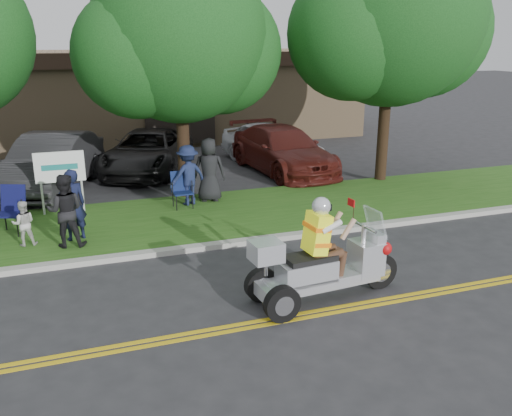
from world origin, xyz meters
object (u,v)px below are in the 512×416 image
object	(u,v)px
parked_car_left	(52,163)
parked_car_right	(283,150)
spectator_adult_mid	(65,211)
parked_car_mid	(148,152)
lawn_chair_b	(181,187)
trike_scooter	(321,265)
parked_car_far_right	(272,143)
lawn_chair_a	(12,206)
spectator_adult_left	(73,205)

from	to	relation	value
parked_car_left	parked_car_right	bearing A→B (deg)	18.93
spectator_adult_mid	parked_car_mid	distance (m)	7.48
lawn_chair_b	parked_car_left	size ratio (longest dim) A/B	0.19
trike_scooter	parked_car_far_right	world-z (taller)	trike_scooter
lawn_chair_a	parked_car_left	size ratio (longest dim) A/B	0.22
parked_car_right	spectator_adult_mid	bearing A→B (deg)	-148.96
parked_car_left	parked_car_far_right	world-z (taller)	parked_car_left
parked_car_right	parked_car_far_right	distance (m)	1.45
trike_scooter	parked_car_mid	bearing A→B (deg)	92.61
spectator_adult_mid	parked_car_far_right	bearing A→B (deg)	-127.68
parked_car_right	lawn_chair_a	bearing A→B (deg)	-160.31
lawn_chair_a	trike_scooter	bearing A→B (deg)	-23.82
parked_car_right	parked_car_left	bearing A→B (deg)	173.74
trike_scooter	lawn_chair_b	distance (m)	6.29
parked_car_mid	parked_car_right	xyz separation A→B (m)	(4.51, -1.51, 0.05)
trike_scooter	lawn_chair_b	size ratio (longest dim) A/B	3.05
lawn_chair_a	spectator_adult_mid	distance (m)	1.87
lawn_chair_b	parked_car_mid	distance (m)	4.82
spectator_adult_left	parked_car_right	bearing A→B (deg)	-162.97
spectator_adult_mid	parked_car_far_right	xyz separation A→B (m)	(7.48, 6.85, -0.15)
trike_scooter	parked_car_left	xyz separation A→B (m)	(-4.55, 9.60, 0.18)
trike_scooter	spectator_adult_left	size ratio (longest dim) A/B	1.81
lawn_chair_a	parked_car_far_right	distance (m)	10.24
trike_scooter	parked_car_mid	xyz separation A→B (m)	(-1.40, 11.00, 0.06)
lawn_chair_b	parked_car_right	distance (m)	5.45
lawn_chair_a	parked_car_mid	distance (m)	6.82
lawn_chair_a	spectator_adult_left	bearing A→B (deg)	-15.43
spectator_adult_mid	parked_car_left	xyz separation A→B (m)	(-0.33, 5.53, -0.06)
parked_car_left	parked_car_far_right	bearing A→B (deg)	29.42
lawn_chair_a	parked_car_mid	world-z (taller)	parked_car_mid
lawn_chair_a	parked_car_far_right	size ratio (longest dim) A/B	0.25
lawn_chair_a	lawn_chair_b	xyz separation A→B (m)	(4.21, 0.68, -0.08)
spectator_adult_mid	lawn_chair_b	bearing A→B (deg)	-135.24
parked_car_left	parked_car_right	distance (m)	7.67
spectator_adult_mid	parked_car_right	bearing A→B (deg)	-133.76
trike_scooter	lawn_chair_a	distance (m)	7.72
trike_scooter	lawn_chair_b	xyz separation A→B (m)	(-1.21, 6.17, -0.03)
trike_scooter	parked_car_far_right	size ratio (longest dim) A/B	0.65
lawn_chair_a	parked_car_right	size ratio (longest dim) A/B	0.21
parked_car_left	lawn_chair_b	bearing A→B (deg)	-25.94
lawn_chair_a	parked_car_right	world-z (taller)	parked_car_right
lawn_chair_a	spectator_adult_mid	bearing A→B (deg)	-28.25
lawn_chair_b	spectator_adult_left	distance (m)	3.33
lawn_chair_a	parked_car_mid	size ratio (longest dim) A/B	0.21
trike_scooter	lawn_chair_a	xyz separation A→B (m)	(-5.42, 5.49, 0.06)
spectator_adult_left	parked_car_mid	size ratio (longest dim) A/B	0.31
lawn_chair_a	lawn_chair_b	size ratio (longest dim) A/B	1.15
spectator_adult_left	lawn_chair_b	bearing A→B (deg)	-166.93
lawn_chair_b	spectator_adult_left	xyz separation A→B (m)	(-2.84, -1.71, 0.28)
spectator_adult_left	parked_car_mid	bearing A→B (deg)	-130.11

